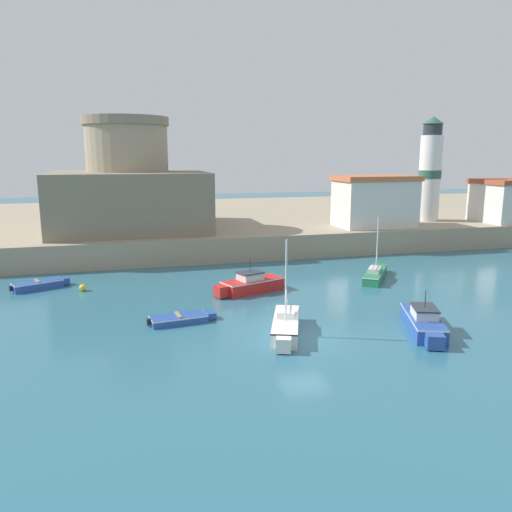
{
  "coord_description": "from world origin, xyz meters",
  "views": [
    {
      "loc": [
        -8.79,
        -22.89,
        9.34
      ],
      "look_at": [
        0.69,
        12.2,
        2.0
      ],
      "focal_mm": 35.0,
      "sensor_mm": 36.0,
      "label": 1
    }
  ],
  "objects_px": {
    "sailboat_green_0": "(375,274)",
    "dinghy_blue_3": "(39,284)",
    "motorboat_red_4": "(250,284)",
    "mooring_buoy": "(83,288)",
    "harbor_shed_near_wharf": "(375,201)",
    "harbor_shed_mid_row": "(509,200)",
    "lighthouse": "(430,171)",
    "dinghy_blue_1": "(181,318)",
    "motorboat_blue_6": "(423,322)",
    "fortress": "(129,191)",
    "sailboat_white_2": "(286,325)"
  },
  "relations": [
    {
      "from": "lighthouse",
      "to": "harbor_shed_near_wharf",
      "type": "xyz_separation_m",
      "value": [
        -8.0,
        -2.72,
        -2.83
      ]
    },
    {
      "from": "lighthouse",
      "to": "mooring_buoy",
      "type": "bearing_deg",
      "value": -160.62
    },
    {
      "from": "fortress",
      "to": "sailboat_white_2",
      "type": "bearing_deg",
      "value": -74.75
    },
    {
      "from": "mooring_buoy",
      "to": "harbor_shed_near_wharf",
      "type": "xyz_separation_m",
      "value": [
        27.72,
        9.85,
        4.58
      ]
    },
    {
      "from": "lighthouse",
      "to": "harbor_shed_mid_row",
      "type": "height_order",
      "value": "lighthouse"
    },
    {
      "from": "sailboat_white_2",
      "to": "motorboat_blue_6",
      "type": "xyz_separation_m",
      "value": [
        7.31,
        -1.55,
        0.03
      ]
    },
    {
      "from": "sailboat_white_2",
      "to": "harbor_shed_near_wharf",
      "type": "relative_size",
      "value": 0.69
    },
    {
      "from": "sailboat_white_2",
      "to": "lighthouse",
      "type": "distance_m",
      "value": 35.45
    },
    {
      "from": "sailboat_white_2",
      "to": "lighthouse",
      "type": "xyz_separation_m",
      "value": [
        24.68,
        24.42,
        7.15
      ]
    },
    {
      "from": "motorboat_blue_6",
      "to": "motorboat_red_4",
      "type": "bearing_deg",
      "value": 124.96
    },
    {
      "from": "harbor_shed_near_wharf",
      "to": "dinghy_blue_3",
      "type": "bearing_deg",
      "value": -164.77
    },
    {
      "from": "mooring_buoy",
      "to": "harbor_shed_mid_row",
      "type": "relative_size",
      "value": 0.07
    },
    {
      "from": "sailboat_green_0",
      "to": "mooring_buoy",
      "type": "bearing_deg",
      "value": 174.15
    },
    {
      "from": "fortress",
      "to": "harbor_shed_mid_row",
      "type": "xyz_separation_m",
      "value": [
        40.0,
        -5.56,
        -1.4
      ]
    },
    {
      "from": "dinghy_blue_3",
      "to": "motorboat_red_4",
      "type": "bearing_deg",
      "value": -18.51
    },
    {
      "from": "harbor_shed_mid_row",
      "to": "sailboat_green_0",
      "type": "bearing_deg",
      "value": -152.33
    },
    {
      "from": "motorboat_red_4",
      "to": "mooring_buoy",
      "type": "xyz_separation_m",
      "value": [
        -11.3,
        3.33,
        -0.32
      ]
    },
    {
      "from": "harbor_shed_near_wharf",
      "to": "harbor_shed_mid_row",
      "type": "distance_m",
      "value": 16.01
    },
    {
      "from": "mooring_buoy",
      "to": "harbor_shed_mid_row",
      "type": "height_order",
      "value": "harbor_shed_mid_row"
    },
    {
      "from": "sailboat_green_0",
      "to": "motorboat_red_4",
      "type": "distance_m",
      "value": 10.28
    },
    {
      "from": "sailboat_white_2",
      "to": "mooring_buoy",
      "type": "relative_size",
      "value": 11.38
    },
    {
      "from": "dinghy_blue_3",
      "to": "lighthouse",
      "type": "xyz_separation_m",
      "value": [
        38.76,
        11.09,
        7.34
      ]
    },
    {
      "from": "dinghy_blue_3",
      "to": "harbor_shed_near_wharf",
      "type": "relative_size",
      "value": 0.49
    },
    {
      "from": "motorboat_red_4",
      "to": "harbor_shed_near_wharf",
      "type": "bearing_deg",
      "value": 38.75
    },
    {
      "from": "sailboat_green_0",
      "to": "lighthouse",
      "type": "relative_size",
      "value": 0.46
    },
    {
      "from": "mooring_buoy",
      "to": "fortress",
      "type": "height_order",
      "value": "fortress"
    },
    {
      "from": "dinghy_blue_1",
      "to": "fortress",
      "type": "xyz_separation_m",
      "value": [
        -2.13,
        23.49,
        5.72
      ]
    },
    {
      "from": "dinghy_blue_1",
      "to": "fortress",
      "type": "height_order",
      "value": "fortress"
    },
    {
      "from": "motorboat_blue_6",
      "to": "fortress",
      "type": "xyz_separation_m",
      "value": [
        -14.63,
        28.4,
        5.42
      ]
    },
    {
      "from": "sailboat_white_2",
      "to": "harbor_shed_near_wharf",
      "type": "xyz_separation_m",
      "value": [
        16.68,
        21.7,
        4.32
      ]
    },
    {
      "from": "motorboat_red_4",
      "to": "harbor_shed_mid_row",
      "type": "relative_size",
      "value": 0.77
    },
    {
      "from": "motorboat_blue_6",
      "to": "harbor_shed_mid_row",
      "type": "relative_size",
      "value": 0.82
    },
    {
      "from": "motorboat_red_4",
      "to": "motorboat_blue_6",
      "type": "relative_size",
      "value": 0.94
    },
    {
      "from": "motorboat_red_4",
      "to": "harbor_shed_mid_row",
      "type": "height_order",
      "value": "harbor_shed_mid_row"
    },
    {
      "from": "dinghy_blue_1",
      "to": "harbor_shed_near_wharf",
      "type": "distance_m",
      "value": 28.92
    },
    {
      "from": "mooring_buoy",
      "to": "harbor_shed_near_wharf",
      "type": "distance_m",
      "value": 29.77
    },
    {
      "from": "sailboat_green_0",
      "to": "dinghy_blue_3",
      "type": "relative_size",
      "value": 1.34
    },
    {
      "from": "motorboat_blue_6",
      "to": "dinghy_blue_3",
      "type": "bearing_deg",
      "value": 145.17
    },
    {
      "from": "sailboat_green_0",
      "to": "fortress",
      "type": "relative_size",
      "value": 0.36
    },
    {
      "from": "sailboat_white_2",
      "to": "motorboat_blue_6",
      "type": "bearing_deg",
      "value": -11.99
    },
    {
      "from": "sailboat_green_0",
      "to": "lighthouse",
      "type": "xyz_separation_m",
      "value": [
        14.2,
        14.77,
        7.22
      ]
    },
    {
      "from": "fortress",
      "to": "harbor_shed_mid_row",
      "type": "bearing_deg",
      "value": -7.91
    },
    {
      "from": "motorboat_red_4",
      "to": "lighthouse",
      "type": "xyz_separation_m",
      "value": [
        24.42,
        15.89,
        7.09
      ]
    },
    {
      "from": "mooring_buoy",
      "to": "dinghy_blue_3",
      "type": "bearing_deg",
      "value": 154.15
    },
    {
      "from": "sailboat_green_0",
      "to": "mooring_buoy",
      "type": "distance_m",
      "value": 21.63
    },
    {
      "from": "motorboat_red_4",
      "to": "lighthouse",
      "type": "height_order",
      "value": "lighthouse"
    },
    {
      "from": "mooring_buoy",
      "to": "lighthouse",
      "type": "distance_m",
      "value": 38.58
    },
    {
      "from": "dinghy_blue_3",
      "to": "harbor_shed_mid_row",
      "type": "bearing_deg",
      "value": 9.66
    },
    {
      "from": "sailboat_white_2",
      "to": "lighthouse",
      "type": "height_order",
      "value": "lighthouse"
    },
    {
      "from": "sailboat_green_0",
      "to": "motorboat_blue_6",
      "type": "distance_m",
      "value": 11.64
    }
  ]
}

